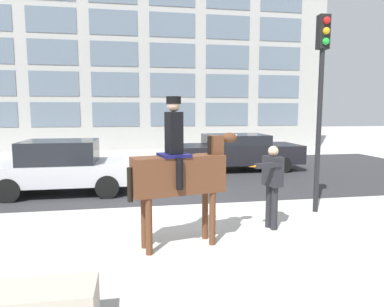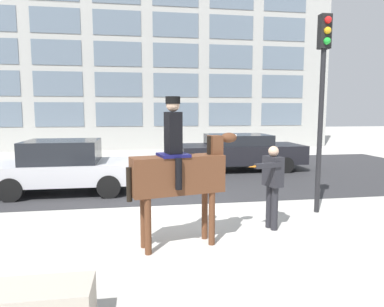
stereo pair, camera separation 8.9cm
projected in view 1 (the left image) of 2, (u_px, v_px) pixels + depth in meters
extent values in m
plane|color=#B2AFA8|center=(166.00, 212.00, 7.85)|extent=(80.00, 80.00, 0.00)
cube|color=#2D2D30|center=(154.00, 174.00, 12.50)|extent=(22.73, 8.50, 0.01)
cube|color=#A8A8A3|center=(143.00, 14.00, 19.61)|extent=(22.73, 0.30, 15.63)
cube|color=slate|center=(56.00, 115.00, 19.30)|extent=(2.67, 0.02, 1.38)
cube|color=slate|center=(116.00, 114.00, 19.86)|extent=(2.67, 0.02, 1.38)
cube|color=slate|center=(173.00, 114.00, 20.42)|extent=(2.67, 0.02, 1.38)
cube|color=slate|center=(227.00, 114.00, 20.98)|extent=(2.67, 0.02, 1.38)
cube|color=slate|center=(278.00, 114.00, 21.55)|extent=(2.67, 0.02, 1.38)
cube|color=slate|center=(54.00, 84.00, 19.09)|extent=(2.67, 0.02, 1.38)
cube|color=slate|center=(115.00, 84.00, 19.65)|extent=(2.67, 0.02, 1.38)
cube|color=slate|center=(173.00, 85.00, 20.21)|extent=(2.67, 0.02, 1.38)
cube|color=slate|center=(227.00, 86.00, 20.77)|extent=(2.67, 0.02, 1.38)
cube|color=slate|center=(279.00, 87.00, 21.34)|extent=(2.67, 0.02, 1.38)
cube|color=slate|center=(53.00, 52.00, 18.88)|extent=(2.67, 0.02, 1.38)
cube|color=slate|center=(114.00, 54.00, 19.44)|extent=(2.67, 0.02, 1.38)
cube|color=slate|center=(173.00, 55.00, 20.00)|extent=(2.67, 0.02, 1.38)
cube|color=slate|center=(228.00, 57.00, 20.56)|extent=(2.67, 0.02, 1.38)
cube|color=slate|center=(280.00, 58.00, 21.12)|extent=(2.67, 0.02, 1.38)
cube|color=slate|center=(51.00, 20.00, 18.66)|extent=(2.67, 0.02, 1.38)
cube|color=slate|center=(114.00, 22.00, 19.23)|extent=(2.67, 0.02, 1.38)
cube|color=slate|center=(172.00, 25.00, 19.79)|extent=(2.67, 0.02, 1.38)
cube|color=slate|center=(228.00, 27.00, 20.35)|extent=(2.67, 0.02, 1.38)
cube|color=slate|center=(281.00, 29.00, 20.91)|extent=(2.67, 0.02, 1.38)
cube|color=slate|center=(282.00, 0.00, 20.70)|extent=(2.67, 0.02, 1.38)
cube|color=#59331E|center=(178.00, 175.00, 5.71)|extent=(1.61, 0.76, 0.63)
cylinder|color=#59331E|center=(205.00, 213.00, 6.15)|extent=(0.11, 0.11, 0.93)
cylinder|color=#59331E|center=(212.00, 218.00, 5.87)|extent=(0.11, 0.11, 0.93)
cylinder|color=#59331E|center=(144.00, 221.00, 5.73)|extent=(0.11, 0.11, 0.93)
cylinder|color=#59331E|center=(149.00, 227.00, 5.45)|extent=(0.11, 0.11, 0.93)
cube|color=#59331E|center=(216.00, 151.00, 5.92)|extent=(0.25, 0.28, 0.54)
cube|color=black|center=(209.00, 150.00, 5.87)|extent=(0.06, 0.09, 0.49)
ellipsoid|color=#59331E|center=(229.00, 138.00, 5.99)|extent=(0.33, 0.26, 0.18)
cube|color=silver|center=(234.00, 136.00, 6.02)|extent=(0.11, 0.07, 0.07)
cylinder|color=black|center=(130.00, 185.00, 5.41)|extent=(0.09, 0.09, 0.55)
cube|color=#14144C|center=(174.00, 155.00, 5.64)|extent=(0.56, 0.57, 0.05)
cube|color=black|center=(174.00, 133.00, 5.59)|extent=(0.28, 0.36, 0.68)
sphere|color=#D1A889|center=(174.00, 105.00, 5.54)|extent=(0.22, 0.22, 0.22)
cylinder|color=black|center=(174.00, 100.00, 5.53)|extent=(0.24, 0.24, 0.12)
cylinder|color=black|center=(169.00, 169.00, 5.92)|extent=(0.11, 0.11, 0.50)
cylinder|color=black|center=(180.00, 174.00, 5.42)|extent=(0.11, 0.11, 0.50)
cylinder|color=#232328|center=(274.00, 208.00, 6.62)|extent=(0.13, 0.13, 0.85)
cylinder|color=#232328|center=(269.00, 206.00, 6.77)|extent=(0.13, 0.13, 0.85)
cube|color=#232328|center=(273.00, 171.00, 6.61)|extent=(0.33, 0.45, 0.58)
sphere|color=#D1A889|center=(273.00, 151.00, 6.56)|extent=(0.20, 0.20, 0.20)
cube|color=#232328|center=(268.00, 165.00, 6.31)|extent=(0.55, 0.25, 0.09)
cone|color=orange|center=(252.00, 167.00, 6.15)|extent=(0.19, 0.09, 0.04)
cube|color=#B7B7BC|center=(65.00, 172.00, 9.65)|extent=(3.93, 1.89, 0.56)
cube|color=black|center=(60.00, 151.00, 9.56)|extent=(1.97, 1.66, 0.62)
cylinder|color=black|center=(107.00, 187.00, 9.04)|extent=(0.62, 0.23, 0.62)
cylinder|color=black|center=(111.00, 175.00, 10.74)|extent=(0.62, 0.23, 0.62)
cylinder|color=black|center=(8.00, 190.00, 8.63)|extent=(0.62, 0.23, 0.62)
cylinder|color=black|center=(29.00, 177.00, 10.32)|extent=(0.62, 0.23, 0.62)
cube|color=black|center=(238.00, 153.00, 13.38)|extent=(4.75, 1.95, 0.70)
cube|color=black|center=(235.00, 140.00, 13.30)|extent=(2.38, 1.71, 0.40)
cylinder|color=black|center=(283.00, 165.00, 12.80)|extent=(0.60, 0.23, 0.60)
cylinder|color=black|center=(265.00, 158.00, 14.55)|extent=(0.60, 0.23, 0.60)
cylinder|color=black|center=(206.00, 167.00, 12.30)|extent=(0.60, 0.23, 0.60)
cylinder|color=black|center=(197.00, 160.00, 14.05)|extent=(0.60, 0.23, 0.60)
cylinder|color=black|center=(319.00, 133.00, 7.65)|extent=(0.11, 0.11, 3.63)
cube|color=black|center=(323.00, 32.00, 7.38)|extent=(0.24, 0.19, 0.72)
sphere|color=red|center=(327.00, 20.00, 7.24)|extent=(0.15, 0.15, 0.15)
sphere|color=orange|center=(326.00, 31.00, 7.27)|extent=(0.15, 0.15, 0.15)
sphere|color=green|center=(326.00, 41.00, 7.29)|extent=(0.15, 0.15, 0.15)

